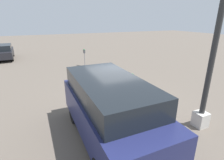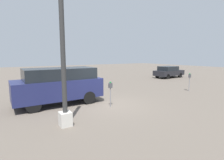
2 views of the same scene
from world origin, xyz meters
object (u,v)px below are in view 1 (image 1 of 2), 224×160
(lamp_post, at_px, (208,81))
(parking_meter_near, at_px, (132,81))
(parking_meter_far, at_px, (84,54))
(parked_van, at_px, (110,108))
(car_distant, at_px, (2,52))

(lamp_post, bearing_deg, parking_meter_near, -156.69)
(parking_meter_near, distance_m, parking_meter_far, 7.27)
(parking_meter_far, distance_m, parked_van, 9.55)
(lamp_post, xyz_separation_m, parked_van, (-0.71, -3.25, -0.63))
(lamp_post, height_order, parked_van, lamp_post)
(parking_meter_near, xyz_separation_m, parked_van, (2.12, -2.03, 0.11))
(parking_meter_far, relative_size, lamp_post, 0.27)
(parking_meter_far, height_order, lamp_post, lamp_post)
(parking_meter_far, distance_m, car_distant, 8.47)
(lamp_post, distance_m, parked_van, 3.39)
(lamp_post, height_order, car_distant, lamp_post)
(lamp_post, relative_size, parked_van, 1.08)
(parking_meter_near, relative_size, parking_meter_far, 0.98)
(parking_meter_near, height_order, lamp_post, lamp_post)
(car_distant, bearing_deg, parking_meter_far, -133.09)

